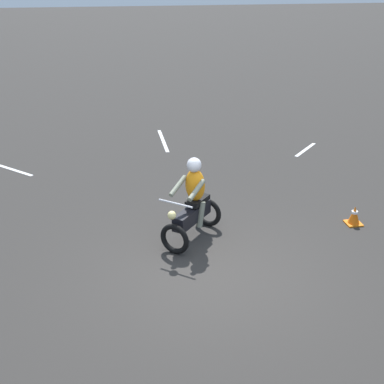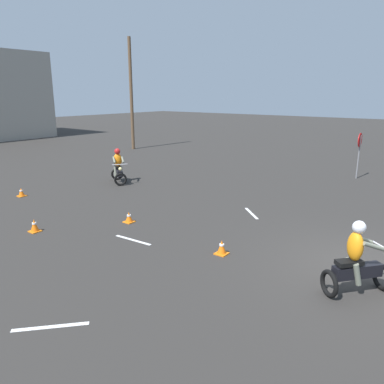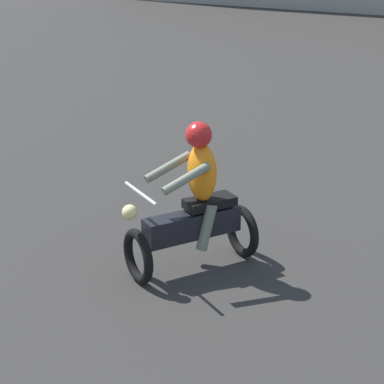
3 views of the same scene
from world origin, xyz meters
TOP-DOWN VIEW (x-y plane):
  - ground_plane at (0.00, 0.00)m, footprint 120.00×120.00m
  - motorcycle_rider_foreground at (-1.35, -0.11)m, footprint 1.46×1.36m
  - traffic_cone_near_right at (-1.38, 3.28)m, footprint 0.32×0.32m
  - lane_stripe_nw at (-6.05, 4.03)m, footprint 1.09×1.02m
  - lane_stripe_w at (-7.60, 0.08)m, footprint 2.16×0.11m
  - lane_stripe_sw at (-5.86, -4.10)m, footprint 1.16×1.17m

SIDE VIEW (x-z plane):
  - ground_plane at x=0.00m, z-range 0.00..0.00m
  - lane_stripe_nw at x=-6.05m, z-range 0.00..0.01m
  - lane_stripe_w at x=-7.60m, z-range 0.00..0.01m
  - lane_stripe_sw at x=-5.86m, z-range 0.00..0.01m
  - traffic_cone_near_right at x=-1.38m, z-range -0.01..0.39m
  - motorcycle_rider_foreground at x=-1.35m, z-range -0.10..1.56m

